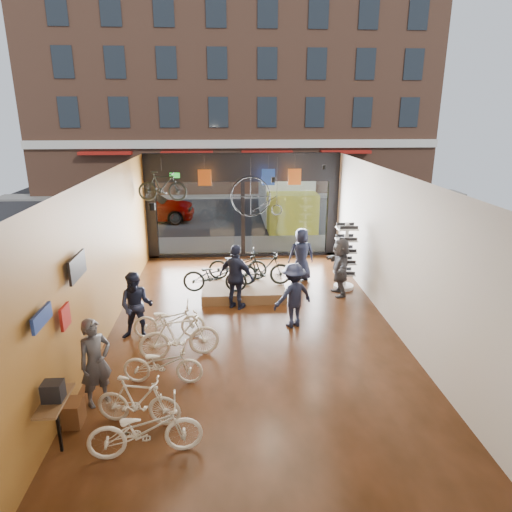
{
  "coord_description": "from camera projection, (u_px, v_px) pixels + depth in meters",
  "views": [
    {
      "loc": [
        -0.57,
        -10.46,
        5.14
      ],
      "look_at": [
        0.19,
        1.4,
        1.41
      ],
      "focal_mm": 32.0,
      "sensor_mm": 36.0,
      "label": 1
    }
  ],
  "objects": [
    {
      "name": "customer_5",
      "position": [
        340.0,
        267.0,
        13.29
      ],
      "size": [
        0.53,
        1.6,
        1.71
      ],
      "primitive_type": "imported",
      "rotation": [
        0.0,
        0.0,
        4.73
      ],
      "color": "#3F3F44",
      "rests_on": "ground_plane"
    },
    {
      "name": "wall_back",
      "position": [
        281.0,
        409.0,
        5.23
      ],
      "size": [
        7.0,
        0.04,
        3.8
      ],
      "primitive_type": "cube",
      "color": "beige",
      "rests_on": "ground"
    },
    {
      "name": "wall_left",
      "position": [
        103.0,
        257.0,
        10.75
      ],
      "size": [
        0.04,
        12.0,
        3.8
      ],
      "primitive_type": "cube",
      "color": "#AD752A",
      "rests_on": "ground"
    },
    {
      "name": "sidewalk_far",
      "position": [
        236.0,
        195.0,
        29.6
      ],
      "size": [
        30.0,
        2.0,
        0.12
      ],
      "primitive_type": "cube",
      "color": "slate",
      "rests_on": "ground"
    },
    {
      "name": "jersey_right",
      "position": [
        295.0,
        177.0,
        15.68
      ],
      "size": [
        0.45,
        0.03,
        0.55
      ],
      "primitive_type": "cube",
      "color": "#CC5919",
      "rests_on": "ceiling"
    },
    {
      "name": "customer_2",
      "position": [
        236.0,
        277.0,
        12.32
      ],
      "size": [
        1.13,
        0.95,
        1.81
      ],
      "primitive_type": "imported",
      "rotation": [
        0.0,
        0.0,
        2.57
      ],
      "color": "#161C33",
      "rests_on": "ground_plane"
    },
    {
      "name": "wall_merch",
      "position": [
        61.0,
        354.0,
        7.6
      ],
      "size": [
        0.4,
        2.4,
        2.6
      ],
      "primitive_type": null,
      "color": "navy",
      "rests_on": "wall_left"
    },
    {
      "name": "customer_4",
      "position": [
        301.0,
        254.0,
        14.51
      ],
      "size": [
        0.87,
        0.6,
        1.69
      ],
      "primitive_type": "imported",
      "rotation": [
        0.0,
        0.0,
        3.22
      ],
      "color": "#161C33",
      "rests_on": "ground_plane"
    },
    {
      "name": "box_truck",
      "position": [
        287.0,
        197.0,
        21.75
      ],
      "size": [
        2.23,
        6.7,
        2.64
      ],
      "primitive_type": null,
      "color": "silver",
      "rests_on": "street_road"
    },
    {
      "name": "floor_bike_3",
      "position": [
        179.0,
        336.0,
        9.89
      ],
      "size": [
        1.82,
        0.81,
        1.06
      ],
      "primitive_type": "imported",
      "rotation": [
        0.0,
        0.0,
        1.75
      ],
      "color": "beige",
      "rests_on": "ground_plane"
    },
    {
      "name": "display_bike_mid",
      "position": [
        263.0,
        269.0,
        13.31
      ],
      "size": [
        1.66,
        0.48,
        0.99
      ],
      "primitive_type": "imported",
      "rotation": [
        0.0,
        0.0,
        1.58
      ],
      "color": "black",
      "rests_on": "display_platform"
    },
    {
      "name": "exit_sign",
      "position": [
        175.0,
        175.0,
        16.07
      ],
      "size": [
        0.35,
        0.06,
        0.18
      ],
      "primitive_type": "cube",
      "color": "#198C26",
      "rests_on": "storefront"
    },
    {
      "name": "customer_3",
      "position": [
        293.0,
        295.0,
        11.3
      ],
      "size": [
        1.23,
        1.02,
        1.65
      ],
      "primitive_type": "imported",
      "rotation": [
        0.0,
        0.0,
        3.6
      ],
      "color": "#161C33",
      "rests_on": "ground_plane"
    },
    {
      "name": "sidewalk_near",
      "position": [
        242.0,
        245.0,
        18.37
      ],
      "size": [
        30.0,
        2.4,
        0.12
      ],
      "primitive_type": "cube",
      "color": "slate",
      "rests_on": "ground"
    },
    {
      "name": "customer_0",
      "position": [
        96.0,
        362.0,
        8.23
      ],
      "size": [
        0.72,
        0.71,
        1.68
      ],
      "primitive_type": "imported",
      "rotation": [
        0.0,
        0.0,
        0.75
      ],
      "color": "#3F3F44",
      "rests_on": "ground_plane"
    },
    {
      "name": "display_platform",
      "position": [
        243.0,
        289.0,
        13.54
      ],
      "size": [
        2.4,
        1.8,
        0.3
      ],
      "primitive_type": "cube",
      "color": "brown",
      "rests_on": "ground_plane"
    },
    {
      "name": "sunglasses_rack",
      "position": [
        345.0,
        257.0,
        13.71
      ],
      "size": [
        0.72,
        0.64,
        2.04
      ],
      "primitive_type": null,
      "rotation": [
        0.0,
        0.0,
        -0.29
      ],
      "color": "white",
      "rests_on": "ground_plane"
    },
    {
      "name": "street_car",
      "position": [
        145.0,
        205.0,
        22.43
      ],
      "size": [
        4.82,
        1.94,
        1.64
      ],
      "primitive_type": "imported",
      "rotation": [
        0.0,
        0.0,
        1.57
      ],
      "color": "gray",
      "rests_on": "street_road"
    },
    {
      "name": "floor_bike_1",
      "position": [
        138.0,
        401.0,
        7.78
      ],
      "size": [
        1.55,
        0.71,
        0.9
      ],
      "primitive_type": "imported",
      "rotation": [
        0.0,
        0.0,
        1.37
      ],
      "color": "beige",
      "rests_on": "ground_plane"
    },
    {
      "name": "floor_bike_0",
      "position": [
        145.0,
        429.0,
        7.06
      ],
      "size": [
        1.83,
        0.81,
        0.93
      ],
      "primitive_type": "imported",
      "rotation": [
        0.0,
        0.0,
        1.68
      ],
      "color": "beige",
      "rests_on": "ground_plane"
    },
    {
      "name": "floor_bike_4",
      "position": [
        169.0,
        320.0,
        10.82
      ],
      "size": [
        1.69,
        0.61,
        0.88
      ],
      "primitive_type": "imported",
      "rotation": [
        0.0,
        0.0,
        1.59
      ],
      "color": "beige",
      "rests_on": "ground_plane"
    },
    {
      "name": "ground_plane",
      "position": [
        252.0,
        327.0,
        11.53
      ],
      "size": [
        7.0,
        12.0,
        0.04
      ],
      "primitive_type": "cube",
      "color": "black",
      "rests_on": "ground"
    },
    {
      "name": "ceiling",
      "position": [
        252.0,
        174.0,
        10.39
      ],
      "size": [
        7.0,
        12.0,
        0.04
      ],
      "primitive_type": "cube",
      "color": "black",
      "rests_on": "ground"
    },
    {
      "name": "wall_right",
      "position": [
        395.0,
        252.0,
        11.18
      ],
      "size": [
        0.04,
        12.0,
        3.8
      ],
      "primitive_type": "cube",
      "color": "beige",
      "rests_on": "ground"
    },
    {
      "name": "storefront",
      "position": [
        243.0,
        206.0,
        16.67
      ],
      "size": [
        7.0,
        0.26,
        3.8
      ],
      "primitive_type": null,
      "color": "black",
      "rests_on": "ground"
    },
    {
      "name": "display_bike_left",
      "position": [
        215.0,
        276.0,
        12.82
      ],
      "size": [
        1.84,
        0.75,
        0.95
      ],
      "primitive_type": "imported",
      "rotation": [
        0.0,
        0.0,
        1.5
      ],
      "color": "black",
      "rests_on": "display_platform"
    },
    {
      "name": "opposite_building",
      "position": [
        234.0,
        84.0,
        29.91
      ],
      "size": [
        26.0,
        5.0,
        14.0
      ],
      "primitive_type": "cube",
      "color": "brown",
      "rests_on": "ground"
    },
    {
      "name": "jersey_mid",
      "position": [
        268.0,
        177.0,
        15.62
      ],
      "size": [
        0.45,
        0.03,
        0.55
      ],
      "primitive_type": "cube",
      "color": "#1E3F99",
      "rests_on": "ceiling"
    },
    {
      "name": "street_road",
      "position": [
        237.0,
        208.0,
        25.82
      ],
      "size": [
        30.0,
        18.0,
        0.02
      ],
      "primitive_type": "cube",
      "color": "black",
      "rests_on": "ground"
    },
    {
      "name": "penny_farthing",
      "position": [
        259.0,
        198.0,
        14.87
      ],
      "size": [
        1.63,
        0.06,
        1.3
      ],
      "primitive_type": null,
      "color": "black",
      "rests_on": "ceiling"
    },
    {
      "name": "hung_bike",
      "position": [
        162.0,
        186.0,
        14.49
      ],
      "size": [
        1.62,
        0.62,
        0.95
      ],
      "primitive_type": "imported",
      "rotation": [
        0.0,
        0.0,
        1.46
      ],
      "color": "black",
      "rests_on": "ceiling"
    },
    {
      "name": "customer_1",
      "position": [
        136.0,
        306.0,
        10.67
      ],
      "size": [
        0.84,
        0.67,
        1.65
      ],
      "primitive_type": "imported",
      "rotation": [
        0.0,
        0.0,
        -0.06
      ],
      "color": "#161C33",
      "rests_on": "ground_plane"
    },
    {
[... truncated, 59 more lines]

